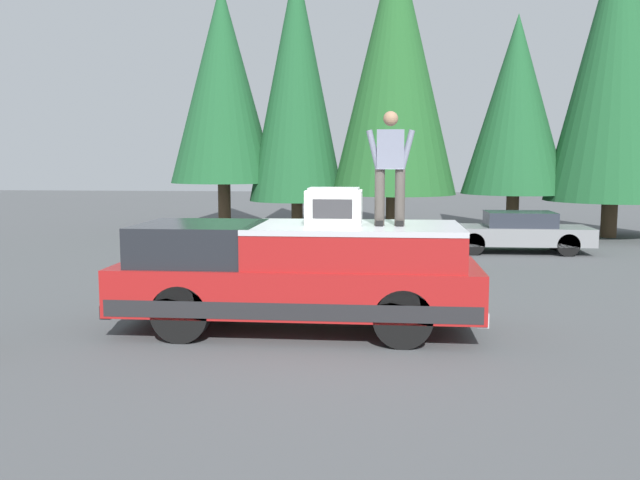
# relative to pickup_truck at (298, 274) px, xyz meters

# --- Properties ---
(ground_plane) EXTENTS (90.00, 90.00, 0.00)m
(ground_plane) POSITION_rel_pickup_truck_xyz_m (0.14, -0.55, -0.87)
(ground_plane) COLOR #4C4F51
(pickup_truck) EXTENTS (2.01, 5.54, 1.65)m
(pickup_truck) POSITION_rel_pickup_truck_xyz_m (0.00, 0.00, 0.00)
(pickup_truck) COLOR maroon
(pickup_truck) RESTS_ON ground
(compressor_unit) EXTENTS (0.65, 0.84, 0.56)m
(compressor_unit) POSITION_rel_pickup_truck_xyz_m (0.01, -0.55, 1.05)
(compressor_unit) COLOR silver
(compressor_unit) RESTS_ON pickup_truck
(person_on_truck_bed) EXTENTS (0.29, 0.72, 1.69)m
(person_on_truck_bed) POSITION_rel_pickup_truck_xyz_m (-0.08, -1.39, 1.68)
(person_on_truck_bed) COLOR #423D38
(person_on_truck_bed) RESTS_ON pickup_truck
(parked_car_grey) EXTENTS (1.64, 4.10, 1.16)m
(parked_car_grey) POSITION_rel_pickup_truck_xyz_m (9.37, -5.08, -0.29)
(parked_car_grey) COLOR gray
(parked_car_grey) RESTS_ON ground
(conifer_far_left) EXTENTS (4.38, 4.38, 10.67)m
(conifer_far_left) POSITION_rel_pickup_truck_xyz_m (13.50, -8.93, 5.08)
(conifer_far_left) COLOR #4C3826
(conifer_far_left) RESTS_ON ground
(conifer_left) EXTENTS (3.65, 3.65, 7.61)m
(conifer_left) POSITION_rel_pickup_truck_xyz_m (14.21, -5.84, 3.64)
(conifer_left) COLOR #4C3826
(conifer_left) RESTS_ON ground
(conifer_center_left) EXTENTS (4.44, 4.44, 10.46)m
(conifer_center_left) POSITION_rel_pickup_truck_xyz_m (14.30, -1.65, 5.05)
(conifer_center_left) COLOR #4C3826
(conifer_center_left) RESTS_ON ground
(conifer_center_right) EXTENTS (3.51, 3.51, 9.83)m
(conifer_center_right) POSITION_rel_pickup_truck_xyz_m (14.82, 1.92, 4.59)
(conifer_center_right) COLOR #4C3826
(conifer_center_right) RESTS_ON ground
(conifer_right) EXTENTS (3.96, 3.96, 9.12)m
(conifer_right) POSITION_rel_pickup_truck_xyz_m (15.07, 4.74, 4.55)
(conifer_right) COLOR #4C3826
(conifer_right) RESTS_ON ground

